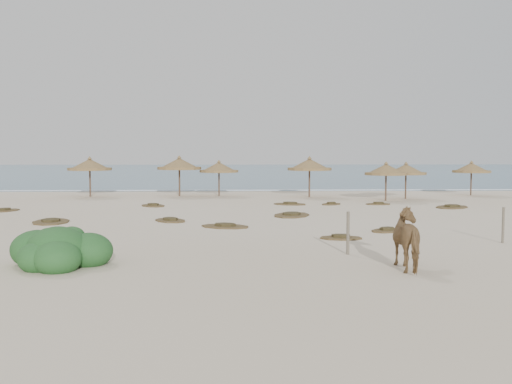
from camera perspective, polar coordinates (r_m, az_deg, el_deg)
The scene contains 27 objects.
ground at distance 21.50m, azimuth -3.95°, elevation -4.49°, with size 160.00×160.00×0.00m, color beige.
ocean at distance 96.31m, azimuth -2.32°, elevation 2.11°, with size 200.00×100.00×0.01m, color #285A78.
foam_line at distance 47.37m, azimuth -2.80°, elevation 0.16°, with size 70.00×0.60×0.01m, color white.
palapa_1 at distance 42.31m, azimuth -16.29°, elevation 2.58°, with size 3.94×3.94×2.89m.
palapa_2 at distance 41.39m, azimuth -3.73°, elevation 2.43°, with size 3.38×3.38×2.63m.
palapa_3 at distance 41.55m, azimuth -7.68°, elevation 2.75°, with size 4.04×4.04×2.95m.
palapa_4 at distance 40.47m, azimuth 5.37°, elevation 2.69°, with size 3.27×3.27×2.91m.
palapa_5 at distance 38.13m, azimuth 12.88°, elevation 2.15°, with size 2.93×2.93×2.59m.
palapa_6 at distance 39.95m, azimuth 14.77°, elevation 2.15°, with size 2.86×2.86×2.54m.
palapa_7 at distance 44.66m, azimuth 20.74°, elevation 2.24°, with size 2.98×2.98×2.58m.
horse at distance 16.02m, azimuth 15.30°, elevation -4.56°, with size 0.89×1.96×1.66m, color olive.
fence_post_near at distance 17.94m, azimuth 9.19°, elevation -4.07°, with size 0.10×0.10×1.34m, color #716655.
fence_post_far at distance 21.70m, azimuth 23.48°, elevation -3.06°, with size 0.09×0.09×1.26m, color #716655.
bush at distance 16.86m, azimuth -19.11°, elevation -5.61°, with size 2.88×2.53×1.29m.
scrub_1 at distance 27.41m, azimuth -19.82°, elevation -2.78°, with size 2.02×2.72×0.16m.
scrub_2 at distance 26.58m, azimuth -8.57°, elevation -2.79°, with size 2.09×2.28×0.16m.
scrub_3 at distance 28.56m, azimuth 3.58°, elevation -2.28°, with size 2.48×3.08×0.16m.
scrub_4 at distance 23.52m, azimuth 12.97°, elevation -3.73°, with size 1.85×1.78×0.16m.
scrub_5 at distance 34.58m, azimuth 19.00°, elevation -1.40°, with size 2.88×2.99×0.16m.
scrub_6 at distance 33.60m, azimuth -23.93°, elevation -1.67°, with size 1.93×2.25×0.16m.
scrub_7 at distance 34.59m, azimuth 3.42°, elevation -1.18°, with size 2.36×1.95×0.16m.
scrub_9 at distance 24.22m, azimuth -3.11°, elevation -3.41°, with size 2.51×2.11×0.16m.
scrub_10 at distance 34.83m, azimuth 7.54°, elevation -1.18°, with size 1.71×1.72×0.16m.
scrub_11 at distance 20.82m, azimuth -19.48°, elevation -4.85°, with size 2.04×1.57×0.16m.
scrub_12 at distance 21.20m, azimuth 8.48°, elevation -4.51°, with size 1.64×1.15×0.16m.
scrub_13 at distance 34.10m, azimuth -10.26°, elevation -1.32°, with size 2.05×2.30×0.16m.
scrub_14 at distance 35.35m, azimuth 12.12°, elevation -1.16°, with size 1.55×1.04×0.16m.
Camera 1 is at (0.79, -21.25, 3.17)m, focal length 40.00 mm.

